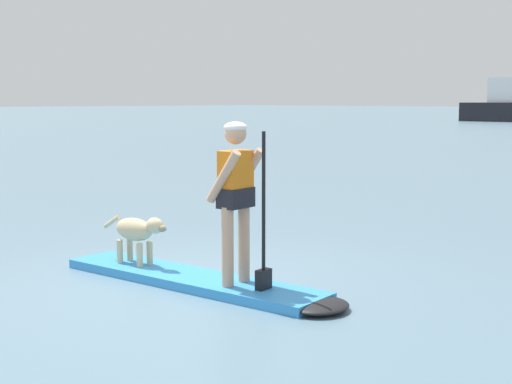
# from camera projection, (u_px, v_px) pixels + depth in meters

# --- Properties ---
(ground_plane) EXTENTS (400.00, 400.00, 0.00)m
(ground_plane) POSITION_uv_depth(u_px,v_px,m) (190.00, 284.00, 7.71)
(ground_plane) COLOR slate
(paddleboard) EXTENTS (3.58, 1.06, 0.10)m
(paddleboard) POSITION_uv_depth(u_px,v_px,m) (206.00, 282.00, 7.57)
(paddleboard) COLOR #338CD8
(paddleboard) RESTS_ON ground_plane
(person_paddler) EXTENTS (0.63, 0.52, 1.64)m
(person_paddler) POSITION_uv_depth(u_px,v_px,m) (237.00, 191.00, 7.19)
(person_paddler) COLOR tan
(person_paddler) RESTS_ON paddleboard
(dog) EXTENTS (1.01, 0.29, 0.56)m
(dog) POSITION_uv_depth(u_px,v_px,m) (137.00, 231.00, 8.14)
(dog) COLOR #CCB78C
(dog) RESTS_ON paddleboard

